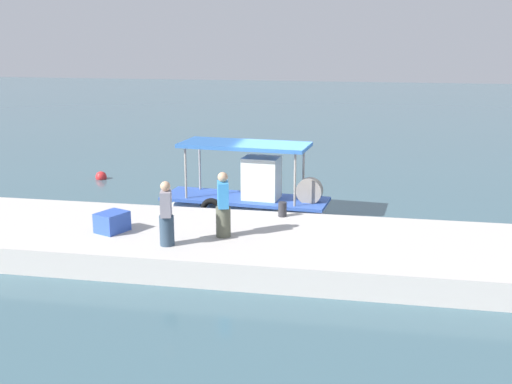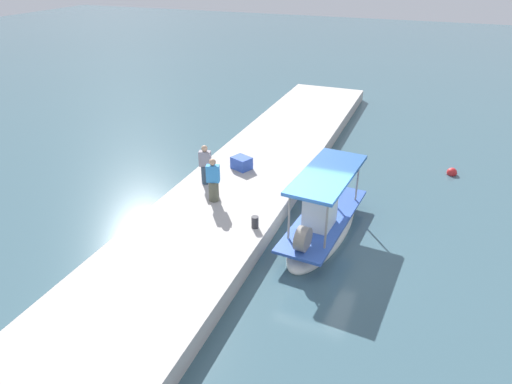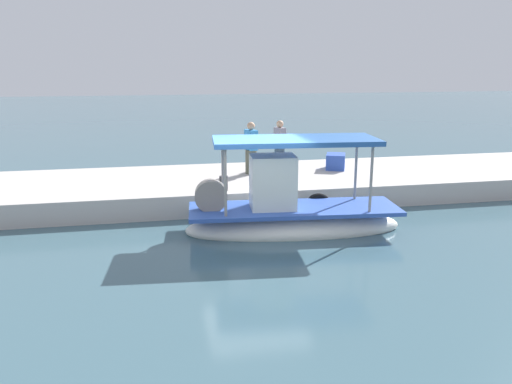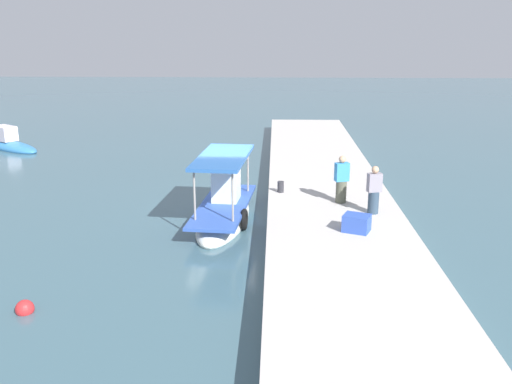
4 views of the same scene
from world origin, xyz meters
name	(u,v)px [view 1 (image 1 of 4)]	position (x,y,z in m)	size (l,w,h in m)	color
ground_plane	(278,217)	(0.00, 0.00, 0.00)	(120.00, 120.00, 0.00)	#3E5F6B
dock_quay	(254,246)	(0.00, -3.98, 0.33)	(36.00, 4.52, 0.65)	beige
main_fishing_boat	(248,203)	(-0.94, -0.18, 0.45)	(5.61, 2.11, 2.73)	white
fisherman_near_bollard	(166,217)	(-1.93, -5.22, 1.38)	(0.43, 0.50, 1.61)	#2F4356
fisherman_by_crate	(223,208)	(-0.74, -4.29, 1.42)	(0.47, 0.53, 1.68)	#515444
mooring_bollard	(282,209)	(0.47, -2.17, 0.86)	(0.24, 0.24, 0.41)	#2D2D33
cargo_crate	(112,222)	(-3.70, -4.44, 0.91)	(0.77, 0.62, 0.52)	#3051B5
marker_buoy	(101,177)	(-7.85, 4.02, 0.09)	(0.45, 0.45, 0.45)	red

